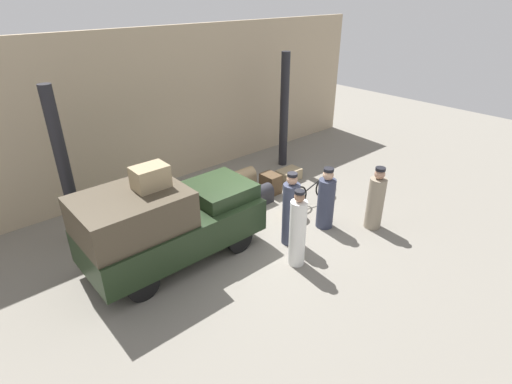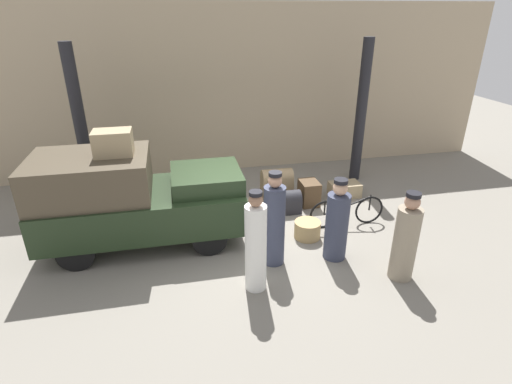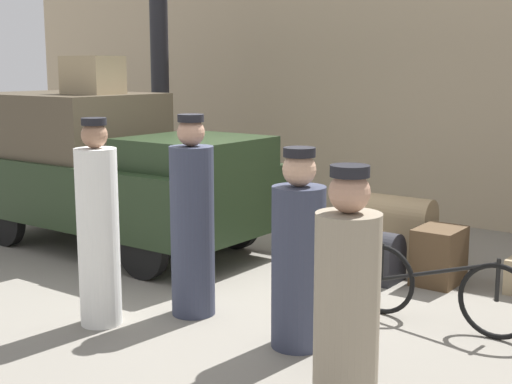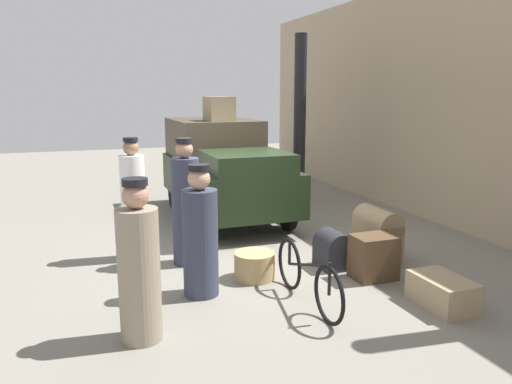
% 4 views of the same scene
% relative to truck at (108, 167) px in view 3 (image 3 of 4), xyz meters
% --- Properties ---
extents(ground_plane, '(30.00, 30.00, 0.00)m').
position_rel_truck_xyz_m(ground_plane, '(2.20, -0.38, -0.99)').
color(ground_plane, gray).
extents(station_building_facade, '(16.00, 0.15, 4.50)m').
position_rel_truck_xyz_m(station_building_facade, '(2.20, 3.69, 1.26)').
color(station_building_facade, tan).
rests_on(station_building_facade, ground).
extents(canopy_pillar_left, '(0.28, 0.28, 3.69)m').
position_rel_truck_xyz_m(canopy_pillar_left, '(-1.18, 2.18, 0.86)').
color(canopy_pillar_left, black).
rests_on(canopy_pillar_left, ground).
extents(truck, '(3.86, 1.74, 1.87)m').
position_rel_truck_xyz_m(truck, '(0.00, 0.00, 0.00)').
color(truck, black).
rests_on(truck, ground).
extents(bicycle, '(1.68, 0.04, 0.68)m').
position_rel_truck_xyz_m(bicycle, '(4.38, -0.27, -0.66)').
color(bicycle, black).
rests_on(bicycle, ground).
extents(wicker_basket, '(0.54, 0.54, 0.35)m').
position_rel_truck_xyz_m(wicker_basket, '(3.40, -0.56, -0.81)').
color(wicker_basket, tan).
rests_on(wicker_basket, ground).
extents(porter_standing_middle, '(0.42, 0.42, 1.60)m').
position_rel_truck_xyz_m(porter_standing_middle, '(3.67, -1.35, -0.27)').
color(porter_standing_middle, '#33384C').
rests_on(porter_standing_middle, ground).
extents(conductor_in_dark_uniform, '(0.36, 0.36, 1.79)m').
position_rel_truck_xyz_m(conductor_in_dark_uniform, '(2.02, -1.94, -0.16)').
color(conductor_in_dark_uniform, white).
rests_on(conductor_in_dark_uniform, ground).
extents(porter_lifting_near_truck, '(0.39, 0.39, 1.80)m').
position_rel_truck_xyz_m(porter_lifting_near_truck, '(2.50, -1.27, -0.16)').
color(porter_lifting_near_truck, '#33384C').
rests_on(porter_lifting_near_truck, ground).
extents(porter_with_bicycle, '(0.41, 0.41, 1.63)m').
position_rel_truck_xyz_m(porter_with_bicycle, '(4.56, -2.18, -0.25)').
color(porter_with_bicycle, gray).
rests_on(porter_with_bicycle, ground).
extents(suitcase_small_leather, '(0.76, 0.40, 0.76)m').
position_rel_truck_xyz_m(suitcase_small_leather, '(3.26, 1.40, -0.59)').
color(suitcase_small_leather, '#937A56').
rests_on(suitcase_small_leather, ground).
extents(trunk_large_brown, '(0.42, 0.55, 0.58)m').
position_rel_truck_xyz_m(trunk_large_brown, '(3.93, 0.91, -0.70)').
color(trunk_large_brown, '#4C3823').
rests_on(trunk_large_brown, ground).
extents(trunk_barrel_dark, '(0.49, 0.42, 0.52)m').
position_rel_truck_xyz_m(trunk_barrel_dark, '(3.37, 0.62, -0.74)').
color(trunk_barrel_dark, '#232328').
rests_on(trunk_barrel_dark, ground).
extents(trunk_on_truck_roof, '(0.68, 0.49, 0.46)m').
position_rel_truck_xyz_m(trunk_on_truck_roof, '(-0.21, -0.00, 1.11)').
color(trunk_on_truck_roof, '#9E8966').
rests_on(trunk_on_truck_roof, truck).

